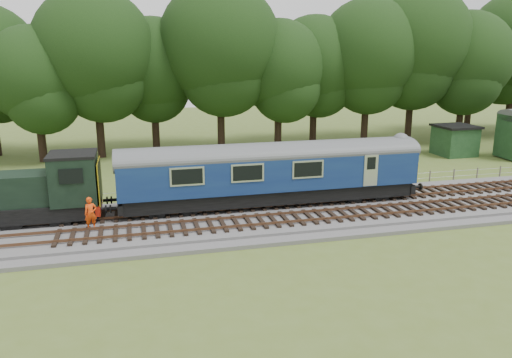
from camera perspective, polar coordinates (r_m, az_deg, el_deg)
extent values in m
plane|color=#516525|center=(30.99, 11.20, -3.56)|extent=(120.00, 120.00, 0.00)
cube|color=#4C4C4F|center=(30.94, 11.22, -3.25)|extent=(70.00, 7.00, 0.35)
cube|color=brown|center=(31.44, 10.72, -2.34)|extent=(66.50, 0.07, 0.14)
cube|color=brown|center=(32.69, 9.68, -1.64)|extent=(66.50, 0.07, 0.14)
cube|color=brown|center=(28.87, 13.19, -3.98)|extent=(66.50, 0.07, 0.14)
cube|color=brown|center=(30.09, 11.96, -3.16)|extent=(66.50, 0.07, 0.14)
cube|color=black|center=(30.27, 1.76, -1.61)|extent=(17.46, 2.52, 0.85)
cube|color=navy|center=(29.91, 1.78, 1.01)|extent=(18.00, 2.80, 2.05)
cube|color=yellow|center=(33.54, 16.78, 1.21)|extent=(0.06, 2.74, 1.30)
cube|color=black|center=(32.42, 12.02, -1.21)|extent=(2.60, 2.00, 0.55)
cube|color=black|center=(29.33, -9.61, -2.75)|extent=(2.60, 2.00, 0.55)
cube|color=black|center=(29.92, -25.89, -3.39)|extent=(8.73, 2.39, 0.85)
cube|color=black|center=(28.97, -20.06, 0.04)|extent=(2.40, 2.55, 2.60)
cube|color=#A11B0C|center=(29.27, -17.50, -2.85)|extent=(0.25, 2.60, 0.55)
cube|color=yellow|center=(28.90, -17.43, -0.18)|extent=(0.06, 2.55, 2.30)
imported|color=#FA470D|center=(27.40, -18.37, -3.75)|extent=(0.72, 0.56, 1.74)
cube|color=#19381C|center=(49.95, 21.75, 4.03)|extent=(3.19, 3.19, 2.60)
cube|color=black|center=(49.74, 21.90, 5.61)|extent=(3.51, 3.51, 0.21)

